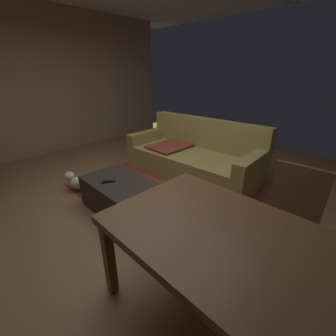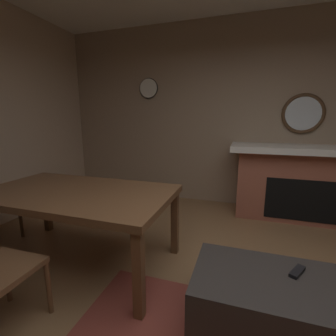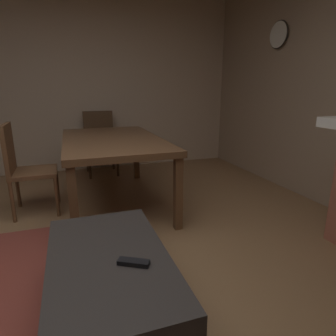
{
  "view_description": "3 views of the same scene",
  "coord_description": "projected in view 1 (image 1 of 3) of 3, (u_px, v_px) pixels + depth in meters",
  "views": [
    {
      "loc": [
        2.0,
        -1.59,
        1.66
      ],
      "look_at": [
        0.64,
        -0.21,
        0.82
      ],
      "focal_mm": 23.74,
      "sensor_mm": 36.0,
      "label": 1
    },
    {
      "loc": [
        0.13,
        1.22,
        1.41
      ],
      "look_at": [
        0.62,
        -0.29,
        1.07
      ],
      "focal_mm": 25.31,
      "sensor_mm": 36.0,
      "label": 2
    },
    {
      "loc": [
        -1.5,
        -0.12,
        1.25
      ],
      "look_at": [
        0.67,
        -0.86,
        0.62
      ],
      "focal_mm": 30.76,
      "sensor_mm": 36.0,
      "label": 3
    }
  ],
  "objects": [
    {
      "name": "couch",
      "position": [
        194.0,
        157.0,
        3.84
      ],
      "size": [
        2.3,
        1.13,
        0.92
      ],
      "color": "#9E8E4C",
      "rests_on": "ground"
    },
    {
      "name": "ottoman_coffee_table",
      "position": [
        123.0,
        196.0,
        2.83
      ],
      "size": [
        1.08,
        0.62,
        0.4
      ],
      "primitive_type": "cube",
      "color": "#2D2826",
      "rests_on": "ground"
    },
    {
      "name": "floor",
      "position": [
        145.0,
        206.0,
        2.99
      ],
      "size": [
        7.8,
        7.8,
        0.0
      ],
      "primitive_type": "plane",
      "color": "olive"
    },
    {
      "name": "area_rug",
      "position": [
        164.0,
        190.0,
        3.39
      ],
      "size": [
        2.6,
        2.0,
        0.01
      ],
      "primitive_type": "cube",
      "color": "brown",
      "rests_on": "ground"
    },
    {
      "name": "dining_table",
      "position": [
        244.0,
        253.0,
        1.33
      ],
      "size": [
        1.8,
        1.02,
        0.74
      ],
      "color": "brown",
      "rests_on": "ground"
    },
    {
      "name": "small_dog",
      "position": [
        80.0,
        182.0,
        3.3
      ],
      "size": [
        0.43,
        0.41,
        0.27
      ],
      "color": "silver",
      "rests_on": "ground"
    },
    {
      "name": "wall_left",
      "position": [
        40.0,
        83.0,
        4.52
      ],
      "size": [
        0.12,
        5.97,
        2.89
      ],
      "primitive_type": "cube",
      "color": "#9E846B",
      "rests_on": "ground"
    },
    {
      "name": "dining_chair_north",
      "position": [
        290.0,
        211.0,
        1.97
      ],
      "size": [
        0.45,
        0.45,
        0.93
      ],
      "color": "brown",
      "rests_on": "ground"
    },
    {
      "name": "tv_remote",
      "position": [
        109.0,
        181.0,
        2.75
      ],
      "size": [
        0.12,
        0.16,
        0.02
      ],
      "primitive_type": "cube",
      "rotation": [
        0.0,
        0.0,
        -0.52
      ],
      "color": "black",
      "rests_on": "ottoman_coffee_table"
    }
  ]
}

